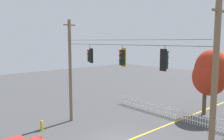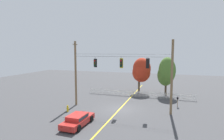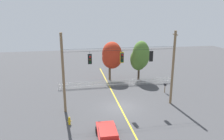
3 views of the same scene
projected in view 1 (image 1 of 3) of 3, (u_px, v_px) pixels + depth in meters
signal_support_span at (120, 79)px, 15.43m from camera, size 12.83×1.10×8.78m
traffic_signal_westbound_side at (90, 56)px, 17.78m from camera, size 0.43×0.38×1.44m
traffic_signal_southbound_primary at (122, 58)px, 15.14m from camera, size 0.43×0.38×1.44m
traffic_signal_northbound_primary at (165, 60)px, 12.65m from camera, size 0.43×0.38×1.37m
white_picket_fence at (192, 118)px, 19.79m from camera, size 17.24×0.06×1.02m
autumn_maple_near_fence at (210, 74)px, 21.72m from camera, size 3.21×3.11×6.22m
fire_hydrant at (42, 125)px, 18.32m from camera, size 0.38×0.22×0.82m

